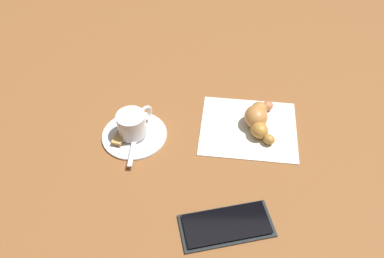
% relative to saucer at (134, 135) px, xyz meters
% --- Properties ---
extents(ground_plane, '(1.80, 1.80, 0.00)m').
position_rel_saucer_xyz_m(ground_plane, '(-0.10, -0.00, -0.00)').
color(ground_plane, brown).
extents(saucer, '(0.13, 0.13, 0.01)m').
position_rel_saucer_xyz_m(saucer, '(0.00, 0.00, 0.00)').
color(saucer, silver).
rests_on(saucer, ground).
extents(espresso_cup, '(0.07, 0.07, 0.05)m').
position_rel_saucer_xyz_m(espresso_cup, '(0.00, -0.01, 0.03)').
color(espresso_cup, silver).
rests_on(espresso_cup, saucer).
extents(teaspoon, '(0.02, 0.12, 0.01)m').
position_rel_saucer_xyz_m(teaspoon, '(-0.00, 0.00, 0.01)').
color(teaspoon, silver).
rests_on(teaspoon, saucer).
extents(sugar_packet, '(0.03, 0.06, 0.01)m').
position_rel_saucer_xyz_m(sugar_packet, '(0.02, 0.00, 0.01)').
color(sugar_packet, tan).
rests_on(sugar_packet, saucer).
extents(napkin, '(0.21, 0.18, 0.00)m').
position_rel_saucer_xyz_m(napkin, '(-0.23, -0.03, -0.00)').
color(napkin, white).
rests_on(napkin, ground).
extents(croissant, '(0.07, 0.12, 0.04)m').
position_rel_saucer_xyz_m(croissant, '(-0.25, -0.03, 0.02)').
color(croissant, '#C66E46').
rests_on(croissant, napkin).
extents(cell_phone, '(0.16, 0.10, 0.01)m').
position_rel_saucer_xyz_m(cell_phone, '(-0.17, 0.20, -0.00)').
color(cell_phone, black).
rests_on(cell_phone, ground).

